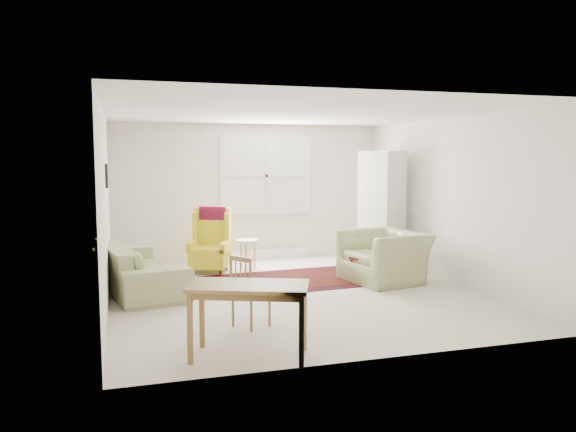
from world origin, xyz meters
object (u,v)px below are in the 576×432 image
object	(u,v)px
cabinet	(381,209)
desk	(249,321)
sofa	(138,258)
wingback_chair	(209,240)
desk_chair	(251,291)
stool	(247,254)
armchair	(384,251)
coffee_table	(372,270)

from	to	relation	value
cabinet	desk	xyz separation A→B (m)	(-3.23, -3.80, -0.65)
sofa	wingback_chair	xyz separation A→B (m)	(1.17, 0.94, 0.07)
desk	desk_chair	world-z (taller)	desk_chair
cabinet	desk_chair	bearing A→B (deg)	-151.88
sofa	cabinet	xyz separation A→B (m)	(4.15, 0.67, 0.54)
stool	desk	distance (m)	4.26
wingback_chair	cabinet	bearing A→B (deg)	17.35
wingback_chair	desk	distance (m)	4.08
stool	cabinet	bearing A→B (deg)	-8.77
wingback_chair	desk_chair	world-z (taller)	wingback_chair
cabinet	stool	bearing A→B (deg)	155.65
cabinet	desk_chair	size ratio (longest dim) A/B	2.45
sofa	wingback_chair	distance (m)	1.50
sofa	armchair	distance (m)	3.66
wingback_chair	coffee_table	world-z (taller)	wingback_chair
cabinet	coffee_table	bearing A→B (deg)	-136.84
coffee_table	stool	xyz separation A→B (m)	(-1.55, 1.63, 0.05)
armchair	coffee_table	world-z (taller)	armchair
coffee_table	wingback_chair	bearing A→B (deg)	145.15
sofa	armchair	xyz separation A→B (m)	(3.62, -0.51, -0.00)
sofa	desk_chair	distance (m)	2.48
sofa	stool	world-z (taller)	sofa
sofa	wingback_chair	world-z (taller)	wingback_chair
stool	desk_chair	bearing A→B (deg)	-101.80
coffee_table	desk_chair	world-z (taller)	desk_chair
wingback_chair	coffee_table	size ratio (longest dim) A/B	2.19
wingback_chair	desk_chair	size ratio (longest dim) A/B	1.31
wingback_chair	stool	bearing A→B (deg)	30.22
wingback_chair	desk_chair	xyz separation A→B (m)	(-0.02, -3.13, -0.13)
wingback_chair	desk	xyz separation A→B (m)	(-0.25, -4.07, -0.18)
cabinet	desk_chair	xyz separation A→B (m)	(-2.99, -2.86, -0.59)
cabinet	desk	distance (m)	5.03
stool	desk	size ratio (longest dim) A/B	0.45
coffee_table	sofa	bearing A→B (deg)	169.96
coffee_table	desk	bearing A→B (deg)	-134.14
sofa	coffee_table	bearing A→B (deg)	-111.68
desk_chair	desk	bearing A→B (deg)	133.98
coffee_table	cabinet	size ratio (longest dim) A/B	0.24
coffee_table	desk	size ratio (longest dim) A/B	0.44
stool	desk_chair	size ratio (longest dim) A/B	0.62
cabinet	sofa	bearing A→B (deg)	173.58
wingback_chair	desk	bearing A→B (deg)	-71.02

